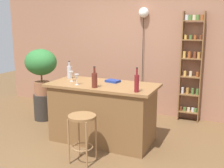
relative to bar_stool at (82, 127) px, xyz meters
The scene contains 14 objects.
ground 0.66m from the bar_stool, 97.03° to the left, with size 12.00×12.00×0.00m, color brown.
back_wall 2.56m from the bar_stool, 91.30° to the left, with size 6.40×0.10×2.80m, color #9E6B51.
kitchen_counter 0.74m from the bar_stool, 94.20° to the left, with size 1.67×0.80×0.92m.
bar_stool is the anchor object (origin of this frame).
spice_shelf 2.53m from the bar_stool, 64.87° to the left, with size 0.38×0.17×2.04m.
plant_stool 1.95m from the bar_stool, 142.49° to the left, with size 0.35×0.35×0.50m, color #2D2823.
potted_plant 2.01m from the bar_stool, 142.49° to the left, with size 0.61×0.55×0.86m.
bottle_spirits_clear 0.93m from the bar_stool, 38.20° to the left, with size 0.06×0.06×0.34m.
bottle_soda_blue 1.31m from the bar_stool, 129.21° to the left, with size 0.08×0.08×0.29m.
bottle_wine_red 0.72m from the bar_stool, 96.60° to the left, with size 0.08×0.08×0.31m.
wine_glass_left 0.85m from the bar_stool, 125.78° to the left, with size 0.07×0.07×0.16m.
wine_glass_center 1.08m from the bar_stool, 129.52° to the left, with size 0.07×0.07×0.16m.
cookbook 1.03m from the bar_stool, 87.60° to the left, with size 0.21×0.15×0.04m, color navy.
pendant_globe_light 2.73m from the bar_stool, 87.57° to the left, with size 0.20×0.20×2.12m.
Camera 1 is at (1.80, -3.45, 1.84)m, focal length 44.71 mm.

